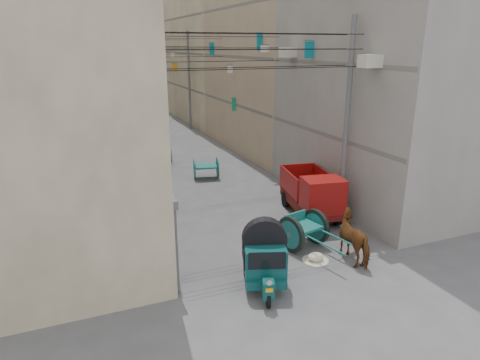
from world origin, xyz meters
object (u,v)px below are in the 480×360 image
distant_car_white (158,156)px  distant_car_grey (158,115)px  mini_truck (314,197)px  feed_sack (316,257)px  second_cart (206,167)px  horse (357,238)px  tonga_cart (304,230)px  distant_car_green (127,101)px  auto_rickshaw (264,256)px

distant_car_white → distant_car_grey: 16.04m
mini_truck → feed_sack: (-1.85, -3.14, -0.83)m
second_cart → feed_sack: 10.29m
horse → distant_car_white: horse is taller
mini_truck → horse: (-0.56, -3.57, -0.16)m
tonga_cart → distant_car_white: 12.81m
distant_car_white → distant_car_green: (1.97, 26.47, -0.01)m
tonga_cart → distant_car_grey: 28.27m
second_cart → distant_car_white: bearing=132.4°
horse → distant_car_grey: size_ratio=0.51×
tonga_cart → second_cart: size_ratio=1.96×
horse → distant_car_green: bearing=-86.0°
second_cart → horse: (1.80, -10.69, 0.18)m
auto_rickshaw → distant_car_white: bearing=109.9°
tonga_cart → feed_sack: bearing=-110.3°
distant_car_grey → auto_rickshaw: bearing=-89.7°
feed_sack → distant_car_green: bearing=90.6°
mini_truck → feed_sack: 3.74m
auto_rickshaw → feed_sack: auto_rickshaw is taller
tonga_cart → horse: horse is taller
tonga_cart → distant_car_grey: (0.74, 28.26, -0.06)m
auto_rickshaw → second_cart: 11.09m
feed_sack → distant_car_grey: 29.34m
distant_car_green → feed_sack: bearing=71.0°
mini_truck → second_cart: mini_truck is taller
mini_truck → auto_rickshaw: bearing=-126.8°
distant_car_grey → mini_truck: bearing=-81.6°
auto_rickshaw → distant_car_white: 14.30m
mini_truck → distant_car_white: bearing=122.3°
mini_truck → distant_car_grey: mini_truck is taller
distant_car_green → horse: bearing=72.8°
tonga_cart → horse: size_ratio=1.60×
tonga_cart → distant_car_grey: size_ratio=0.81×
auto_rickshaw → second_cart: auto_rickshaw is taller
mini_truck → distant_car_grey: size_ratio=1.02×
distant_car_grey → distant_car_white: bearing=-95.5°
auto_rickshaw → horse: (3.55, 0.25, -0.16)m
mini_truck → feed_sack: mini_truck is taller
auto_rickshaw → second_cart: bearing=100.3°
mini_truck → distant_car_grey: bearing=102.4°
second_cart → distant_car_white: size_ratio=0.40×
distant_car_grey → horse: bearing=-82.9°
tonga_cart → distant_car_green: distant_car_green is taller
feed_sack → distant_car_green: distant_car_green is taller
tonga_cart → distant_car_green: size_ratio=0.67×
auto_rickshaw → feed_sack: 2.50m
mini_truck → distant_car_white: (-4.24, 10.47, -0.30)m
auto_rickshaw → second_cart: size_ratio=1.56×
distant_car_white → distant_car_green: bearing=-79.6°
tonga_cart → second_cart: (-0.65, 9.20, -0.05)m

